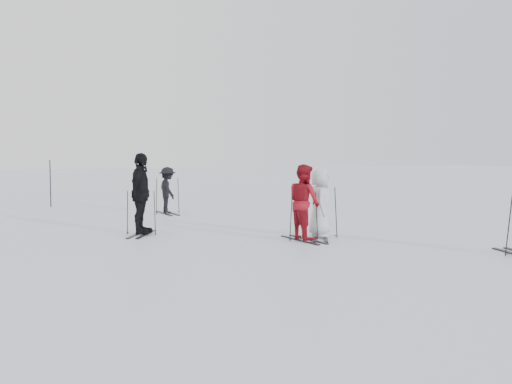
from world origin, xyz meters
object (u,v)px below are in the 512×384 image
at_px(skier_grey, 320,204).
at_px(skier_uphill_left, 141,195).
at_px(piste_marker, 50,183).
at_px(skier_uphill_far, 168,191).
at_px(skier_red, 304,203).

height_order(skier_grey, skier_uphill_left, skier_uphill_left).
distance_m(skier_grey, piste_marker, 12.04).
bearing_deg(piste_marker, skier_grey, -62.66).
distance_m(skier_grey, skier_uphill_far, 7.00).
height_order(skier_uphill_far, piste_marker, piste_marker).
bearing_deg(skier_uphill_left, skier_grey, -90.29).
distance_m(skier_red, skier_uphill_far, 7.12).
bearing_deg(skier_red, skier_grey, -70.76).
xyz_separation_m(skier_grey, piste_marker, (-5.53, 10.70, 0.06)).
height_order(skier_uphill_left, piste_marker, skier_uphill_left).
relative_size(skier_grey, skier_uphill_left, 0.82).
height_order(skier_red, skier_uphill_left, skier_uphill_left).
distance_m(skier_uphill_left, piste_marker, 8.73).
height_order(skier_red, skier_uphill_far, skier_red).
xyz_separation_m(skier_uphill_far, piste_marker, (-3.48, 4.01, 0.12)).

